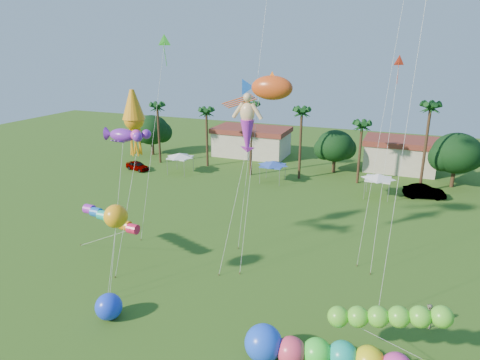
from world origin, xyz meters
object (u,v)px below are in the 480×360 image
at_px(caterpillar_inflatable, 331,356).
at_px(car_a, 137,166).
at_px(blue_ball, 109,307).
at_px(car_b, 424,192).
at_px(spectator_b, 429,316).

bearing_deg(caterpillar_inflatable, car_a, 131.45).
relative_size(caterpillar_inflatable, blue_ball, 6.03).
xyz_separation_m(car_a, car_b, (40.36, 2.99, 0.13)).
height_order(spectator_b, caterpillar_inflatable, caterpillar_inflatable).
xyz_separation_m(car_b, blue_ball, (-20.59, -34.77, 0.12)).
bearing_deg(spectator_b, car_b, 146.25).
distance_m(car_b, caterpillar_inflatable, 34.39).
height_order(spectator_b, blue_ball, blue_ball).
bearing_deg(caterpillar_inflatable, spectator_b, 43.01).
xyz_separation_m(car_a, caterpillar_inflatable, (35.04, -30.98, 0.27)).
distance_m(car_a, blue_ball, 37.42).
distance_m(car_a, spectator_b, 47.30).
bearing_deg(spectator_b, caterpillar_inflatable, -73.80).
bearing_deg(caterpillar_inflatable, car_b, 74.05).
relative_size(car_a, spectator_b, 2.32).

